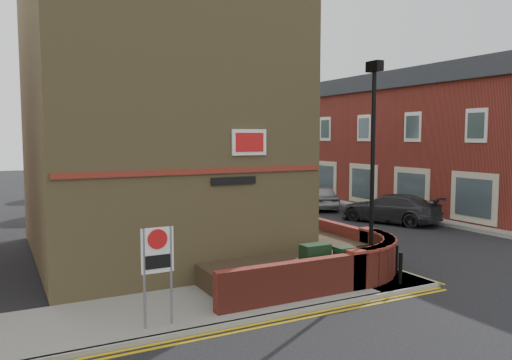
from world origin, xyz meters
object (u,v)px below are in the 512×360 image
Objects in this scene: silver_car_near at (253,199)px; lamppost at (372,169)px; utility_cabinet_large at (315,265)px; zone_sign at (158,258)px.

lamppost is at bearing -79.52° from silver_car_near.
lamppost is 5.25× the size of utility_cabinet_large.
lamppost is at bearing -3.01° from utility_cabinet_large.
silver_car_near reaches higher than utility_cabinet_large.
zone_sign is at bearing -100.04° from silver_car_near.
lamppost is at bearing 6.07° from zone_sign.
zone_sign is (-6.60, -0.70, -1.70)m from lamppost.
utility_cabinet_large is at bearing -86.72° from silver_car_near.
zone_sign is at bearing -173.93° from lamppost.
utility_cabinet_large is at bearing 9.69° from zone_sign.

